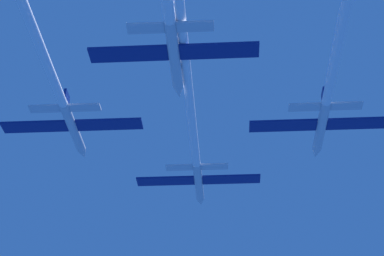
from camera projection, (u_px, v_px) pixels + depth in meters
name	position (u px, v px, depth m)	size (l,w,h in m)	color
jet_lead	(193.00, 132.00, 79.77)	(16.71, 48.46, 2.77)	silver
jet_left_wing	(54.00, 80.00, 70.99)	(16.71, 40.76, 2.77)	silver
jet_right_wing	(334.00, 66.00, 67.68)	(16.71, 45.40, 2.77)	silver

